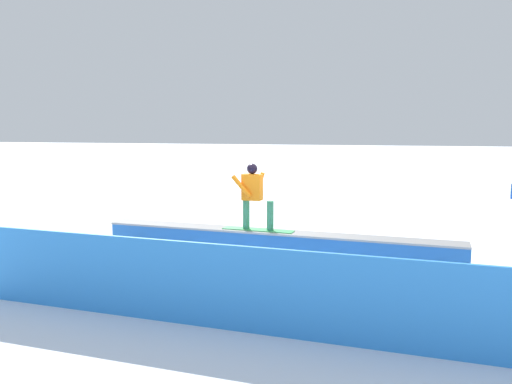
% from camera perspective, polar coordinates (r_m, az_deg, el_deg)
% --- Properties ---
extents(ground_plane, '(120.00, 120.00, 0.00)m').
position_cam_1_polar(ground_plane, '(10.95, 2.06, -7.67)').
color(ground_plane, white).
extents(grind_box, '(7.56, 1.30, 0.65)m').
position_cam_1_polar(grind_box, '(10.87, 2.06, -6.16)').
color(grind_box, '#2665B7').
rests_on(grind_box, ground_plane).
extents(snowboarder, '(1.54, 0.46, 1.40)m').
position_cam_1_polar(snowboarder, '(10.80, -0.25, -0.25)').
color(snowboarder, '#30934C').
rests_on(snowboarder, grind_box).
extents(safety_fence, '(8.85, 0.99, 1.22)m').
position_cam_1_polar(safety_fence, '(7.34, -3.22, -10.42)').
color(safety_fence, '#2D83E3').
rests_on(safety_fence, ground_plane).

